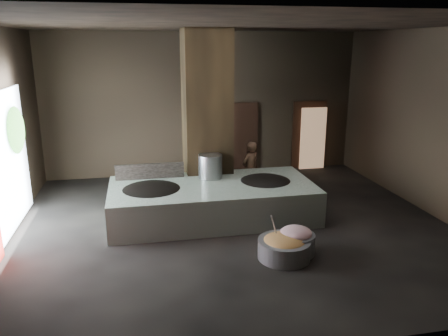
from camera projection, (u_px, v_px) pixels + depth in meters
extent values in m
cube|color=black|center=(233.00, 226.00, 10.33)|extent=(10.00, 9.00, 0.10)
cube|color=black|center=(234.00, 22.00, 9.08)|extent=(10.00, 9.00, 0.10)
cube|color=black|center=(203.00, 104.00, 14.00)|extent=(10.00, 0.10, 4.50)
cube|color=black|center=(312.00, 199.00, 5.41)|extent=(10.00, 0.10, 4.50)
cube|color=black|center=(435.00, 123.00, 10.64)|extent=(0.10, 9.00, 4.50)
cube|color=black|center=(207.00, 118.00, 11.44)|extent=(1.20, 1.20, 4.50)
cube|color=silver|center=(212.00, 201.00, 10.64)|extent=(4.90, 2.36, 0.85)
cube|color=black|center=(212.00, 186.00, 10.53)|extent=(4.79, 2.30, 0.03)
ellipsoid|color=black|center=(152.00, 193.00, 10.23)|extent=(1.54, 1.54, 0.43)
cylinder|color=black|center=(151.00, 190.00, 10.22)|extent=(1.57, 1.57, 0.05)
ellipsoid|color=black|center=(265.00, 184.00, 10.85)|extent=(1.44, 1.44, 0.40)
cylinder|color=black|center=(265.00, 182.00, 10.83)|extent=(1.47, 1.47, 0.05)
cylinder|color=#96989D|center=(210.00, 167.00, 10.98)|extent=(0.60, 0.60, 0.64)
cube|color=black|center=(150.00, 172.00, 10.91)|extent=(1.70, 0.07, 0.43)
imported|color=brown|center=(250.00, 169.00, 12.13)|extent=(0.67, 0.61, 1.54)
cylinder|color=gray|center=(284.00, 249.00, 8.65)|extent=(1.34, 1.34, 0.39)
ellipsoid|color=#A09F4D|center=(284.00, 242.00, 8.61)|extent=(0.86, 0.86, 0.26)
cylinder|color=#96989D|center=(275.00, 230.00, 8.67)|extent=(0.31, 0.32, 0.75)
cylinder|color=gray|center=(296.00, 244.00, 8.83)|extent=(0.86, 0.86, 0.42)
ellipsoid|color=#CE7B8F|center=(296.00, 233.00, 8.77)|extent=(0.64, 0.64, 0.24)
cube|color=black|center=(240.00, 139.00, 14.44)|extent=(1.18, 0.08, 2.38)
cube|color=#8C6647|center=(240.00, 140.00, 14.52)|extent=(0.77, 0.04, 1.83)
cube|color=black|center=(308.00, 136.00, 14.88)|extent=(1.18, 0.08, 2.38)
cube|color=#8C6647|center=(313.00, 139.00, 14.71)|extent=(0.88, 0.04, 2.09)
cube|color=white|center=(1.00, 168.00, 9.15)|extent=(0.04, 4.20, 3.10)
ellipsoid|color=#194714|center=(16.00, 130.00, 10.05)|extent=(0.28, 1.10, 1.10)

